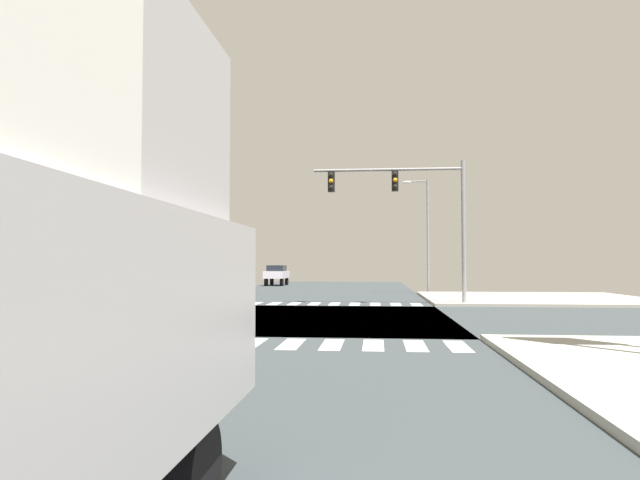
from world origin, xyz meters
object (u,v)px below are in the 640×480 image
(traffic_signal_mast, at_px, (405,198))
(sedan_queued_3, at_px, (277,273))
(bank_building, at_px, (8,259))
(sedan_farside_1, at_px, (210,279))
(suv_nearside_1, at_px, (114,277))
(street_lamp, at_px, (424,225))
(sedan_trailing_4, at_px, (235,277))

(traffic_signal_mast, height_order, sedan_queued_3, traffic_signal_mast)
(bank_building, distance_m, sedan_queued_3, 23.22)
(sedan_farside_1, xyz_separation_m, sedan_queued_3, (0.00, 21.85, 0.00))
(suv_nearside_1, bearing_deg, sedan_farside_1, 161.88)
(street_lamp, bearing_deg, sedan_queued_3, 132.33)
(traffic_signal_mast, bearing_deg, suv_nearside_1, -165.29)
(suv_nearside_1, bearing_deg, sedan_queued_3, 175.41)
(suv_nearside_1, relative_size, sedan_queued_3, 1.07)
(bank_building, relative_size, sedan_trailing_4, 3.75)
(suv_nearside_1, distance_m, sedan_trailing_4, 12.99)
(bank_building, relative_size, sedan_queued_3, 3.75)
(traffic_signal_mast, relative_size, sedan_trailing_4, 1.70)
(suv_nearside_1, xyz_separation_m, sedan_trailing_4, (2.33, 12.78, -0.28))
(street_lamp, height_order, sedan_queued_3, street_lamp)
(suv_nearside_1, height_order, sedan_trailing_4, suv_nearside_1)
(street_lamp, bearing_deg, sedan_trailing_4, -169.23)
(sedan_farside_1, bearing_deg, street_lamp, -147.31)
(bank_building, xyz_separation_m, sedan_trailing_4, (14.71, 1.75, -1.22))
(bank_building, height_order, sedan_farside_1, bank_building)
(sedan_trailing_4, bearing_deg, bank_building, 6.78)
(traffic_signal_mast, bearing_deg, sedan_trailing_4, 138.90)
(street_lamp, height_order, sedan_farside_1, street_lamp)
(street_lamp, distance_m, suv_nearside_1, 21.50)
(street_lamp, xyz_separation_m, bank_building, (-27.27, -4.14, -2.31))
(traffic_signal_mast, distance_m, suv_nearside_1, 14.01)
(sedan_farside_1, relative_size, sedan_trailing_4, 1.00)
(sedan_farside_1, distance_m, sedan_trailing_4, 5.67)
(traffic_signal_mast, height_order, sedan_trailing_4, traffic_signal_mast)
(street_lamp, height_order, suv_nearside_1, street_lamp)
(street_lamp, bearing_deg, sedan_farside_1, -147.31)
(street_lamp, xyz_separation_m, sedan_queued_3, (-12.56, 13.79, -3.53))
(bank_building, bearing_deg, sedan_farside_1, -14.92)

